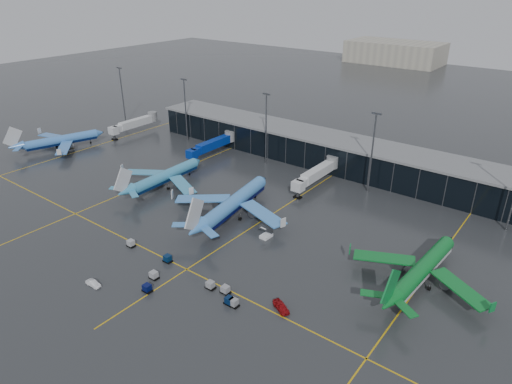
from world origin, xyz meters
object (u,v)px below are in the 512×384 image
Objects in this scene: airliner_klm_west at (61,135)px; airliner_aer_lingus at (425,260)px; service_van_red at (281,306)px; airliner_klm_near at (234,194)px; baggage_carts at (185,279)px; airliner_arkefly at (165,170)px; mobile_airstair at (266,235)px; service_van_white at (93,283)px.

airliner_aer_lingus reaches higher than airliner_klm_west.
airliner_klm_west is at bearing 105.24° from service_van_red.
airliner_klm_near reaches higher than baggage_carts.
baggage_carts is at bearing -138.40° from airliner_aer_lingus.
airliner_arkefly is 69.80m from service_van_red.
mobile_airstair reaches higher than service_van_white.
mobile_airstair is (2.87, 26.48, 0.01)m from baggage_carts.
airliner_klm_near is 10.87× the size of service_van_white.
airliner_klm_west is at bearing -176.16° from airliner_aer_lingus.
airliner_klm_near is 44.71m from service_van_white.
baggage_carts is at bearing -40.16° from airliner_arkefly.
service_van_white is at bearing 144.05° from service_van_red.
airliner_aer_lingus is 9.64× the size of service_van_white.
airliner_aer_lingus is (142.17, -0.09, 0.06)m from airliner_klm_west.
mobile_airstair is (103.52, -5.73, -4.89)m from airliner_klm_west.
service_van_white is (-17.97, -39.69, -0.13)m from mobile_airstair.
airliner_arkefly is 7.71× the size of service_van_red.
airliner_klm_west is 0.99× the size of airliner_aer_lingus.
airliner_klm_near is 12.20× the size of mobile_airstair.
airliner_aer_lingus reaches higher than mobile_airstair.
airliner_klm_west is at bearing 178.59° from airliner_arkefly.
airliner_arkefly reaches higher than baggage_carts.
airliner_klm_west is 142.17m from airliner_aer_lingus.
mobile_airstair is 0.72× the size of service_van_red.
airliner_aer_lingus is (83.34, -0.71, 0.06)m from airliner_arkefly.
service_van_white is (-37.25, -18.54, -0.18)m from service_van_red.
airliner_klm_near reaches higher than service_van_white.
airliner_klm_west is 9.53× the size of service_van_white.
service_van_red is at bearing -46.50° from airliner_klm_near.
airliner_arkefly is at bearing 17.75° from airliner_klm_west.
airliner_klm_near is at bearing -174.89° from airliner_aer_lingus.
airliner_klm_near is at bearing 165.26° from mobile_airstair.
airliner_aer_lingus is 72.71m from service_van_white.
service_van_red reaches higher than service_van_white.
baggage_carts is at bearing 131.10° from service_van_red.
baggage_carts is (11.52, -30.97, -5.70)m from airliner_klm_near.
airliner_klm_near is 53.06m from airliner_aer_lingus.
mobile_airstair is at bearing 13.98° from airliner_klm_west.
baggage_carts is (41.82, -32.83, -4.90)m from airliner_arkefly.
airliner_klm_near is 8.79× the size of service_van_red.
airliner_arkefly reaches higher than service_van_white.
airliner_aer_lingus is (53.04, 1.15, -0.73)m from airliner_klm_near.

